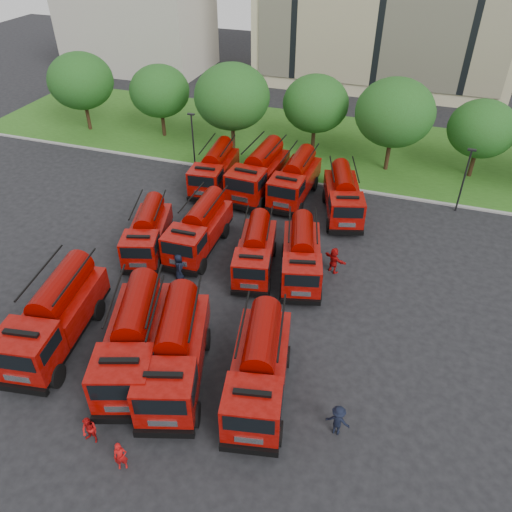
% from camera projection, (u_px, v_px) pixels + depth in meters
% --- Properties ---
extents(ground, '(140.00, 140.00, 0.00)m').
position_uv_depth(ground, '(231.00, 323.00, 28.56)').
color(ground, black).
rests_on(ground, ground).
extents(lawn, '(70.00, 16.00, 0.12)m').
position_uv_depth(lawn, '(327.00, 145.00, 48.37)').
color(lawn, '#245015').
rests_on(lawn, ground).
extents(curb, '(70.00, 0.30, 0.14)m').
position_uv_depth(curb, '(307.00, 182.00, 42.18)').
color(curb, gray).
rests_on(curb, ground).
extents(side_building, '(18.00, 12.00, 10.00)m').
position_uv_depth(side_building, '(139.00, 29.00, 66.94)').
color(side_building, '#AAA397').
rests_on(side_building, ground).
extents(tree_0, '(6.30, 6.30, 7.70)m').
position_uv_depth(tree_0, '(81.00, 81.00, 48.58)').
color(tree_0, '#382314').
rests_on(tree_0, ground).
extents(tree_1, '(5.71, 5.71, 6.98)m').
position_uv_depth(tree_1, '(160.00, 91.00, 47.56)').
color(tree_1, '#382314').
rests_on(tree_1, ground).
extents(tree_2, '(6.72, 6.72, 8.22)m').
position_uv_depth(tree_2, '(232.00, 97.00, 43.87)').
color(tree_2, '#382314').
rests_on(tree_2, ground).
extents(tree_3, '(5.88, 5.88, 7.19)m').
position_uv_depth(tree_3, '(316.00, 104.00, 44.36)').
color(tree_3, '#382314').
rests_on(tree_3, ground).
extents(tree_4, '(6.55, 6.55, 8.01)m').
position_uv_depth(tree_4, '(395.00, 113.00, 41.09)').
color(tree_4, '#382314').
rests_on(tree_4, ground).
extents(tree_5, '(5.46, 5.46, 6.68)m').
position_uv_depth(tree_5, '(482.00, 129.00, 40.56)').
color(tree_5, '#382314').
rests_on(tree_5, ground).
extents(lamp_post_0, '(0.60, 0.25, 5.11)m').
position_uv_depth(lamp_post_0, '(193.00, 139.00, 42.56)').
color(lamp_post_0, black).
rests_on(lamp_post_0, ground).
extents(lamp_post_1, '(0.60, 0.25, 5.11)m').
position_uv_depth(lamp_post_1, '(465.00, 177.00, 36.87)').
color(lamp_post_1, black).
rests_on(lamp_post_1, ground).
extents(fire_truck_0, '(3.97, 8.29, 3.62)m').
position_uv_depth(fire_truck_0, '(55.00, 316.00, 26.42)').
color(fire_truck_0, black).
rests_on(fire_truck_0, ground).
extents(fire_truck_1, '(5.11, 8.37, 3.61)m').
position_uv_depth(fire_truck_1, '(135.00, 339.00, 25.08)').
color(fire_truck_1, black).
rests_on(fire_truck_1, ground).
extents(fire_truck_2, '(4.85, 8.18, 3.53)m').
position_uv_depth(fire_truck_2, '(175.00, 351.00, 24.45)').
color(fire_truck_2, black).
rests_on(fire_truck_2, ground).
extents(fire_truck_3, '(3.97, 7.76, 3.37)m').
position_uv_depth(fire_truck_3, '(259.00, 368.00, 23.70)').
color(fire_truck_3, black).
rests_on(fire_truck_3, ground).
extents(fire_truck_4, '(4.01, 6.88, 2.97)m').
position_uv_depth(fire_truck_4, '(148.00, 232.00, 33.49)').
color(fire_truck_4, black).
rests_on(fire_truck_4, ground).
extents(fire_truck_5, '(2.75, 7.14, 3.22)m').
position_uv_depth(fire_truck_5, '(199.00, 228.00, 33.60)').
color(fire_truck_5, black).
rests_on(fire_truck_5, ground).
extents(fire_truck_6, '(3.50, 6.73, 2.92)m').
position_uv_depth(fire_truck_6, '(255.00, 250.00, 31.82)').
color(fire_truck_6, black).
rests_on(fire_truck_6, ground).
extents(fire_truck_7, '(3.91, 7.11, 3.07)m').
position_uv_depth(fire_truck_7, '(302.00, 255.00, 31.30)').
color(fire_truck_7, black).
rests_on(fire_truck_7, ground).
extents(fire_truck_8, '(3.09, 7.21, 3.19)m').
position_uv_depth(fire_truck_8, '(215.00, 169.00, 40.81)').
color(fire_truck_8, black).
rests_on(fire_truck_8, ground).
extents(fire_truck_9, '(3.25, 7.99, 3.57)m').
position_uv_depth(fire_truck_9, '(259.00, 172.00, 39.97)').
color(fire_truck_9, black).
rests_on(fire_truck_9, ground).
extents(fire_truck_10, '(2.84, 7.31, 3.29)m').
position_uv_depth(fire_truck_10, '(295.00, 179.00, 39.30)').
color(fire_truck_10, black).
rests_on(fire_truck_10, ground).
extents(fire_truck_11, '(4.24, 7.39, 3.19)m').
position_uv_depth(fire_truck_11, '(343.00, 195.00, 37.25)').
color(fire_truck_11, black).
rests_on(fire_truck_11, ground).
extents(firefighter_0, '(0.71, 0.65, 1.57)m').
position_uv_depth(firefighter_0, '(124.00, 467.00, 21.45)').
color(firefighter_0, '#A50C0C').
rests_on(firefighter_0, ground).
extents(firefighter_1, '(0.77, 0.45, 1.54)m').
position_uv_depth(firefighter_1, '(93.00, 441.00, 22.46)').
color(firefighter_1, '#A50C0C').
rests_on(firefighter_1, ground).
extents(firefighter_2, '(0.84, 1.12, 1.71)m').
position_uv_depth(firefighter_2, '(263.00, 415.00, 23.55)').
color(firefighter_2, '#A50C0C').
rests_on(firefighter_2, ground).
extents(firefighter_3, '(1.15, 0.65, 1.72)m').
position_uv_depth(firefighter_3, '(336.00, 432.00, 22.83)').
color(firefighter_3, black).
rests_on(firefighter_3, ground).
extents(firefighter_4, '(0.95, 1.10, 1.89)m').
position_uv_depth(firefighter_4, '(181.00, 278.00, 31.84)').
color(firefighter_4, black).
rests_on(firefighter_4, ground).
extents(firefighter_5, '(1.81, 1.45, 1.80)m').
position_uv_depth(firefighter_5, '(333.00, 271.00, 32.44)').
color(firefighter_5, '#A50C0C').
rests_on(firefighter_5, ground).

